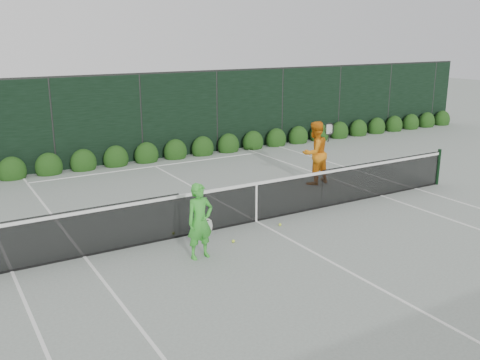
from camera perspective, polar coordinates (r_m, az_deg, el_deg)
ground at (r=12.87m, az=1.72°, el=-4.44°), size 80.00×80.00×0.00m
tennis_net at (r=12.68m, az=1.65°, el=-2.20°), size 12.90×0.10×1.07m
player_woman at (r=10.63m, az=-4.29°, el=-4.41°), size 0.64×0.40×1.54m
player_man at (r=15.98m, az=7.98°, el=2.88°), size 1.00×0.82×1.88m
court_lines at (r=12.86m, az=1.72°, el=-4.41°), size 11.03×23.83×0.01m
windscreen_fence at (r=10.33m, az=9.88°, el=-0.85°), size 32.00×21.07×3.06m
hedge_row at (r=18.99m, az=-9.94°, el=2.60°), size 31.66×0.65×0.94m
tennis_balls at (r=12.06m, az=-1.12°, el=-5.64°), size 2.45×1.17×0.07m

